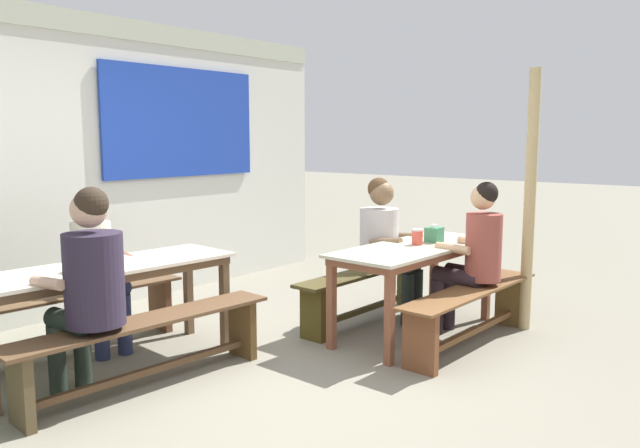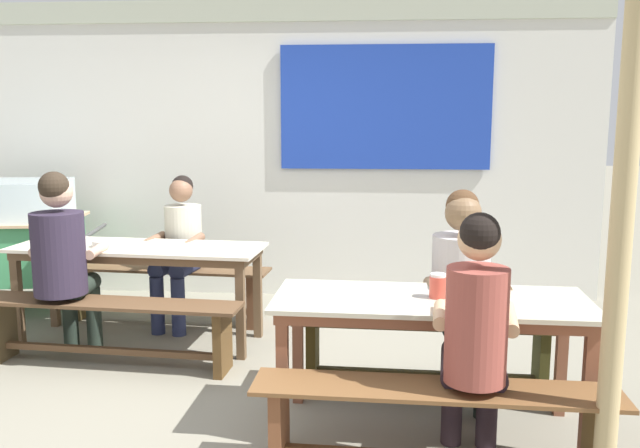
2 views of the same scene
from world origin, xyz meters
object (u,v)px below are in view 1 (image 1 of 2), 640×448
(bench_far_back, at_px, (74,313))
(wooden_support_post, at_px, (530,202))
(soup_bowl, at_px, (75,269))
(person_near_front, at_px, (474,252))
(person_center_facing, at_px, (96,260))
(bench_near_back, at_px, (365,287))
(tissue_box, at_px, (434,234))
(person_right_near_table, at_px, (385,238))
(dining_table_near, at_px, (416,255))
(bench_near_front, at_px, (471,309))
(person_left_back_turned, at_px, (89,280))
(bench_far_front, at_px, (147,341))
(dining_table_far, at_px, (105,276))
(condiment_jar, at_px, (417,237))

(bench_far_back, bearing_deg, wooden_support_post, -41.97)
(soup_bowl, bearing_deg, person_near_front, -33.73)
(person_center_facing, distance_m, wooden_support_post, 3.56)
(bench_near_back, bearing_deg, bench_far_back, 147.99)
(person_center_facing, distance_m, tissue_box, 2.77)
(bench_near_back, height_order, person_near_front, person_near_front)
(person_right_near_table, bearing_deg, person_near_front, -93.50)
(dining_table_near, distance_m, tissue_box, 0.29)
(bench_near_front, distance_m, person_left_back_turned, 2.84)
(dining_table_near, bearing_deg, bench_near_back, 88.10)
(dining_table_near, bearing_deg, person_near_front, -68.87)
(dining_table_near, relative_size, tissue_box, 11.38)
(dining_table_near, bearing_deg, person_center_facing, 137.72)
(bench_far_front, relative_size, bench_near_back, 1.13)
(dining_table_far, height_order, person_right_near_table, person_right_near_table)
(bench_far_back, distance_m, soup_bowl, 0.80)
(wooden_support_post, bearing_deg, condiment_jar, 134.82)
(person_left_back_turned, height_order, soup_bowl, person_left_back_turned)
(bench_near_back, xyz_separation_m, tissue_box, (0.23, -0.55, 0.50))
(dining_table_far, bearing_deg, soup_bowl, -167.90)
(dining_table_near, xyz_separation_m, condiment_jar, (0.04, 0.01, 0.14))
(bench_near_back, relative_size, person_right_near_table, 1.30)
(person_near_front, relative_size, person_center_facing, 1.05)
(soup_bowl, bearing_deg, bench_far_back, 62.77)
(person_left_back_turned, distance_m, tissue_box, 2.85)
(bench_near_back, height_order, person_right_near_table, person_right_near_table)
(dining_table_far, relative_size, bench_far_back, 1.08)
(bench_far_front, distance_m, person_right_near_table, 2.41)
(bench_near_front, relative_size, soup_bowl, 11.77)
(person_near_front, xyz_separation_m, soup_bowl, (-2.51, 1.68, 0.05))
(dining_table_near, distance_m, soup_bowl, 2.65)
(bench_far_front, distance_m, soup_bowl, 0.69)
(bench_near_front, xyz_separation_m, condiment_jar, (0.05, 0.53, 0.52))
(dining_table_near, distance_m, person_left_back_turned, 2.61)
(bench_far_front, distance_m, tissue_box, 2.56)
(bench_near_front, bearing_deg, bench_near_back, 88.10)
(bench_far_back, relative_size, person_left_back_turned, 1.31)
(person_center_facing, relative_size, tissue_box, 8.23)
(person_center_facing, bearing_deg, soup_bowl, -132.84)
(dining_table_far, height_order, person_near_front, person_near_front)
(person_near_front, relative_size, soup_bowl, 8.81)
(dining_table_far, height_order, condiment_jar, condiment_jar)
(dining_table_near, relative_size, bench_near_back, 1.03)
(dining_table_near, height_order, bench_near_back, dining_table_near)
(dining_table_near, height_order, person_right_near_table, person_right_near_table)
(person_center_facing, distance_m, condiment_jar, 2.58)
(bench_near_back, distance_m, bench_near_front, 1.04)
(person_center_facing, relative_size, soup_bowl, 8.43)
(person_right_near_table, height_order, tissue_box, person_right_near_table)
(bench_far_front, bearing_deg, tissue_box, -18.71)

